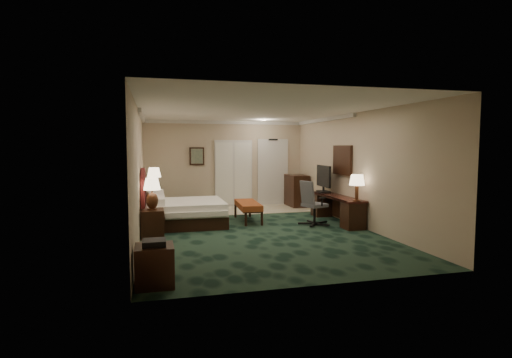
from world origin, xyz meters
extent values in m
cube|color=black|center=(0.00, 0.00, 0.00)|extent=(5.00, 7.50, 0.00)
cube|color=white|center=(0.00, 0.00, 2.70)|extent=(5.00, 7.50, 0.00)
cube|color=#C3B797|center=(0.00, 3.75, 1.35)|extent=(5.00, 0.00, 2.70)
cube|color=#C3B797|center=(0.00, -3.75, 1.35)|extent=(5.00, 0.00, 2.70)
cube|color=#C3B797|center=(-2.50, 0.00, 1.35)|extent=(0.00, 7.50, 2.70)
cube|color=#C3B797|center=(2.50, 0.00, 1.35)|extent=(0.00, 7.50, 2.70)
cube|color=beige|center=(0.90, 2.90, 0.01)|extent=(3.20, 1.70, 0.01)
cube|color=silver|center=(1.55, 3.72, 1.05)|extent=(1.02, 0.06, 2.18)
cube|color=silver|center=(0.25, 3.71, 1.05)|extent=(1.20, 0.06, 2.10)
cube|color=#435B52|center=(-0.90, 3.71, 1.60)|extent=(0.45, 0.06, 0.55)
cube|color=white|center=(2.46, 0.60, 1.55)|extent=(0.05, 0.95, 0.75)
cube|color=white|center=(-1.48, 1.01, 0.29)|extent=(1.84, 1.71, 0.58)
cube|color=black|center=(-2.25, -0.18, 0.29)|extent=(0.47, 0.53, 0.58)
cube|color=black|center=(-2.23, 2.42, 0.31)|extent=(0.50, 0.57, 0.63)
cube|color=maroon|center=(0.10, 1.10, 0.24)|extent=(0.58, 1.47, 0.49)
cube|color=black|center=(-2.21, -3.20, 0.28)|extent=(0.51, 0.51, 0.56)
cube|color=black|center=(2.23, 0.46, 0.33)|extent=(0.49, 2.30, 0.66)
cube|color=black|center=(2.21, 1.17, 1.03)|extent=(0.14, 0.94, 0.73)
cube|color=black|center=(2.19, 3.20, 0.50)|extent=(0.53, 0.95, 1.00)
camera|label=1|loc=(-2.20, -8.69, 1.89)|focal=28.00mm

